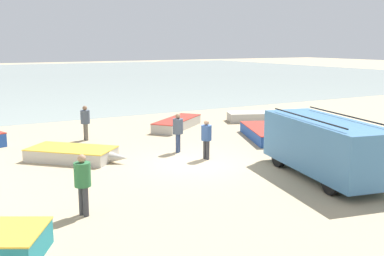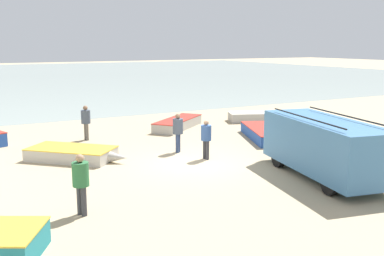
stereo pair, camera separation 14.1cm
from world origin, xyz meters
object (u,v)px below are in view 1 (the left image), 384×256
object	(u,v)px
fishing_rowboat_0	(178,123)
fisherman_1	(178,129)
fishing_rowboat_2	(384,142)
fisherman_2	(83,179)
fishing_rowboat_3	(264,134)
fisherman_3	(85,120)
fisherman_0	(206,136)
fishing_rowboat_1	(74,154)
fishing_rowboat_6	(263,116)
parked_van	(324,145)

from	to	relation	value
fishing_rowboat_0	fisherman_1	world-z (taller)	fisherman_1
fishing_rowboat_2	fisherman_2	distance (m)	13.62
fishing_rowboat_3	fisherman_3	world-z (taller)	fisherman_3
fisherman_0	fisherman_2	distance (m)	6.91
fisherman_1	fisherman_3	xyz separation A→B (m)	(-2.72, 4.30, 0.00)
fishing_rowboat_1	fishing_rowboat_6	distance (m)	12.78
fisherman_1	fisherman_2	world-z (taller)	fisherman_2
fisherman_0	fishing_rowboat_3	bearing A→B (deg)	-169.40
parked_van	fishing_rowboat_1	bearing A→B (deg)	58.79
fishing_rowboat_0	fisherman_0	xyz separation A→B (m)	(-2.14, -6.54, 0.68)
fishing_rowboat_6	fisherman_1	xyz separation A→B (m)	(-8.04, -4.51, 0.72)
fishing_rowboat_6	fisherman_0	distance (m)	9.73
fishing_rowboat_6	fisherman_1	distance (m)	9.25
fisherman_2	fisherman_3	xyz separation A→B (m)	(2.75, 9.40, -0.01)
parked_van	fishing_rowboat_1	world-z (taller)	parked_van
fishing_rowboat_6	fisherman_2	size ratio (longest dim) A/B	2.81
fishing_rowboat_6	fisherman_1	size ratio (longest dim) A/B	2.85
fishing_rowboat_0	fisherman_1	distance (m)	5.67
fishing_rowboat_2	fisherman_0	bearing A→B (deg)	49.30
fishing_rowboat_1	fishing_rowboat_2	size ratio (longest dim) A/B	0.90
fishing_rowboat_0	fishing_rowboat_3	distance (m)	5.17
fisherman_3	parked_van	bearing A→B (deg)	112.60
fishing_rowboat_0	fisherman_0	size ratio (longest dim) A/B	2.70
fisherman_1	fishing_rowboat_1	bearing A→B (deg)	-145.65
fishing_rowboat_3	fisherman_1	size ratio (longest dim) A/B	2.95
parked_van	fishing_rowboat_2	distance (m)	5.67
fishing_rowboat_1	fisherman_1	world-z (taller)	fisherman_1
fisherman_0	fisherman_2	xyz separation A→B (m)	(-5.93, -3.54, 0.06)
parked_van	fishing_rowboat_3	distance (m)	6.34
fisherman_1	fisherman_2	distance (m)	7.47
fisherman_3	fishing_rowboat_6	bearing A→B (deg)	174.79
fishing_rowboat_0	fishing_rowboat_1	xyz separation A→B (m)	(-6.80, -4.13, -0.02)
fishing_rowboat_1	fishing_rowboat_3	size ratio (longest dim) A/B	0.75
fisherman_2	fisherman_0	bearing A→B (deg)	6.23
fishing_rowboat_0	fisherman_3	size ratio (longest dim) A/B	2.57
fishing_rowboat_6	fishing_rowboat_1	bearing A→B (deg)	-141.98
fishing_rowboat_6	parked_van	bearing A→B (deg)	-96.28
fishing_rowboat_2	fishing_rowboat_3	size ratio (longest dim) A/B	0.83
fisherman_0	fisherman_3	world-z (taller)	fisherman_3
fishing_rowboat_0	fisherman_0	bearing A→B (deg)	-146.74
fisherman_1	fisherman_3	size ratio (longest dim) A/B	1.00
fishing_rowboat_0	fishing_rowboat_2	xyz separation A→B (m)	(5.48, -8.86, 0.07)
fisherman_0	fisherman_1	distance (m)	1.62
fishing_rowboat_0	parked_van	bearing A→B (deg)	-127.90
fishing_rowboat_3	fisherman_0	bearing A→B (deg)	-44.77
parked_van	fishing_rowboat_6	distance (m)	11.44
fisherman_1	fisherman_2	bearing A→B (deg)	-91.16
fishing_rowboat_2	fisherman_2	xyz separation A→B (m)	(-13.55, -1.22, 0.67)
fisherman_0	fishing_rowboat_1	bearing A→B (deg)	-40.03
fisherman_3	fishing_rowboat_2	bearing A→B (deg)	136.60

